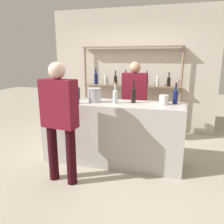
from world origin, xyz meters
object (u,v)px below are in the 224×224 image
Objects in this scene: counter_bottle_4 at (175,96)px; cork_jar at (164,100)px; counter_bottle_2 at (115,96)px; counter_bottle_3 at (134,94)px; server_behind_counter at (134,97)px; counter_bottle_0 at (77,95)px; counter_bottle_1 at (77,92)px; customer_left at (60,115)px; ice_bucket at (95,95)px.

cork_jar is at bearing -149.00° from counter_bottle_4.
counter_bottle_2 is 0.92× the size of counter_bottle_3.
counter_bottle_3 is 0.22× the size of server_behind_counter.
counter_bottle_0 is at bearing -161.04° from counter_bottle_3.
server_behind_counter reaches higher than counter_bottle_1.
counter_bottle_2 is (0.57, 0.17, -0.01)m from counter_bottle_0.
customer_left is (0.13, -0.91, -0.17)m from counter_bottle_1.
counter_bottle_2 is 0.75m from cork_jar.
counter_bottle_2 reaches higher than counter_bottle_1.
counter_bottle_2 is at bearing -156.59° from counter_bottle_3.
ice_bucket is 1.57× the size of cork_jar.
counter_bottle_0 reaches higher than counter_bottle_1.
cork_jar is at bearing -3.59° from counter_bottle_1.
counter_bottle_0 reaches higher than cork_jar.
counter_bottle_0 is at bearing 7.77° from customer_left.
ice_bucket is (-0.34, -0.00, -0.01)m from counter_bottle_2.
server_behind_counter is at bearing 81.69° from counter_bottle_2.
server_behind_counter is (0.86, 0.83, -0.19)m from counter_bottle_1.
counter_bottle_1 is 0.98× the size of counter_bottle_2.
cork_jar is (1.31, 0.27, -0.06)m from counter_bottle_0.
ice_bucket is (0.37, -0.19, -0.01)m from counter_bottle_1.
ice_bucket is 1.08m from cork_jar.
counter_bottle_3 reaches higher than counter_bottle_2.
counter_bottle_3 is at bearing 10.94° from ice_bucket.
ice_bucket is at bearing 36.36° from counter_bottle_0.
counter_bottle_2 reaches higher than cork_jar.
counter_bottle_0 reaches higher than counter_bottle_2.
counter_bottle_3 reaches higher than cork_jar.
customer_left is (-1.32, -0.82, -0.12)m from cork_jar.
counter_bottle_3 is 1.21m from customer_left.
counter_bottle_0 is 0.89m from counter_bottle_3.
customer_left is 1.02× the size of server_behind_counter.
customer_left is (-0.01, -0.55, -0.18)m from counter_bottle_0.
counter_bottle_4 is 2.28× the size of cork_jar.
counter_bottle_0 reaches higher than ice_bucket.
counter_bottle_4 is at bearing 14.02° from counter_bottle_0.
cork_jar is at bearing -48.97° from customer_left.
customer_left is (-0.24, -0.73, -0.16)m from ice_bucket.
customer_left reaches higher than ice_bucket.
cork_jar is (1.07, 0.10, -0.04)m from ice_bucket.
customer_left is at bearing -135.28° from counter_bottle_3.
counter_bottle_4 is 1.13m from server_behind_counter.
counter_bottle_2 is 1.04m from server_behind_counter.
server_behind_counter is (0.73, 1.74, -0.02)m from customer_left.
customer_left reaches higher than counter_bottle_0.
server_behind_counter is at bearing 97.76° from counter_bottle_3.
counter_bottle_1 is 0.96× the size of counter_bottle_4.
counter_bottle_3 reaches higher than counter_bottle_1.
counter_bottle_0 is 1.07× the size of counter_bottle_1.
cork_jar is 1.10m from server_behind_counter.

